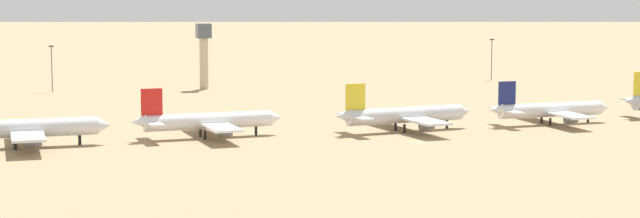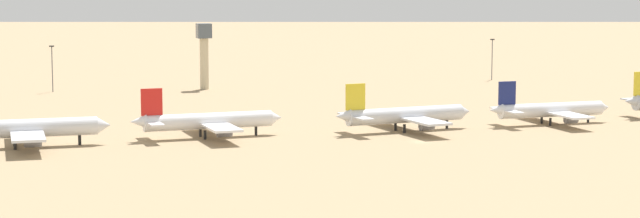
% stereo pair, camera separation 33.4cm
% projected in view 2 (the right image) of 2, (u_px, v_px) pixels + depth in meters
% --- Properties ---
extents(ground, '(4000.00, 4000.00, 0.00)m').
position_uv_depth(ground, '(421.00, 142.00, 277.81)').
color(ground, '#9E8460').
extents(parked_jet_teal_0, '(43.47, 36.33, 14.41)m').
position_uv_depth(parked_jet_teal_0, '(20.00, 129.00, 267.55)').
color(parked_jet_teal_0, silver).
rests_on(parked_jet_teal_0, ground).
extents(parked_jet_red_1, '(40.44, 34.02, 13.36)m').
position_uv_depth(parked_jet_red_1, '(207.00, 121.00, 283.92)').
color(parked_jet_red_1, white).
rests_on(parked_jet_red_1, ground).
extents(parked_jet_yellow_2, '(40.99, 34.75, 13.54)m').
position_uv_depth(parked_jet_yellow_2, '(404.00, 115.00, 295.51)').
color(parked_jet_yellow_2, silver).
rests_on(parked_jet_yellow_2, ground).
extents(parked_jet_navy_3, '(38.22, 32.05, 12.64)m').
position_uv_depth(parked_jet_navy_3, '(550.00, 110.00, 309.52)').
color(parked_jet_navy_3, white).
rests_on(parked_jet_navy_3, ground).
extents(control_tower, '(5.20, 5.20, 24.28)m').
position_uv_depth(control_tower, '(204.00, 50.00, 404.85)').
color(control_tower, '#C6B793').
rests_on(control_tower, ground).
extents(light_pole_west, '(1.80, 0.50, 16.79)m').
position_uv_depth(light_pole_west, '(52.00, 65.00, 396.09)').
color(light_pole_west, '#59595E').
rests_on(light_pole_west, ground).
extents(light_pole_mid, '(1.80, 0.50, 16.57)m').
position_uv_depth(light_pole_mid, '(492.00, 56.00, 441.82)').
color(light_pole_mid, '#59595E').
rests_on(light_pole_mid, ground).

